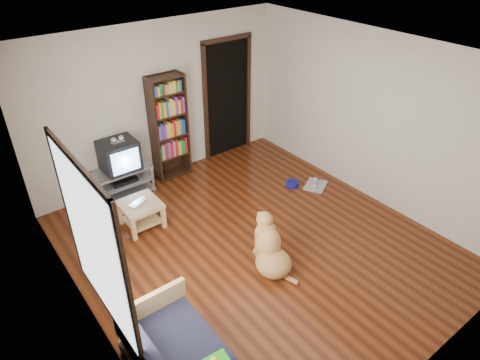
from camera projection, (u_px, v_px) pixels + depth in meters
ground at (255, 244)px, 5.96m from camera, size 5.00×5.00×0.00m
ceiling at (259, 59)px, 4.59m from camera, size 5.00×5.00×0.00m
wall_back at (159, 103)px, 6.96m from camera, size 4.50×0.00×4.50m
wall_front at (445, 281)px, 3.59m from camera, size 4.50×0.00×4.50m
wall_left at (76, 234)px, 4.11m from camera, size 0.00×5.00×5.00m
wall_right at (372, 118)px, 6.44m from camera, size 0.00×5.00×5.00m
laptop at (140, 203)px, 6.10m from camera, size 0.33×0.27×0.02m
dog_bowl at (292, 184)px, 7.23m from camera, size 0.22×0.22×0.08m
grey_rag at (316, 185)px, 7.23m from camera, size 0.50×0.47×0.03m
window at (94, 245)px, 3.68m from camera, size 0.03×1.46×1.70m
doorway at (227, 96)px, 7.74m from camera, size 1.03×0.05×2.19m
tv_stand at (123, 181)px, 6.87m from camera, size 0.90×0.45×0.50m
crt_tv at (118, 155)px, 6.63m from camera, size 0.55×0.52×0.58m
bookshelf at (168, 122)px, 7.04m from camera, size 0.60×0.30×1.80m
coffee_table at (141, 210)px, 6.19m from camera, size 0.55×0.55×0.40m
dog at (270, 249)px, 5.48m from camera, size 0.58×0.89×0.73m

